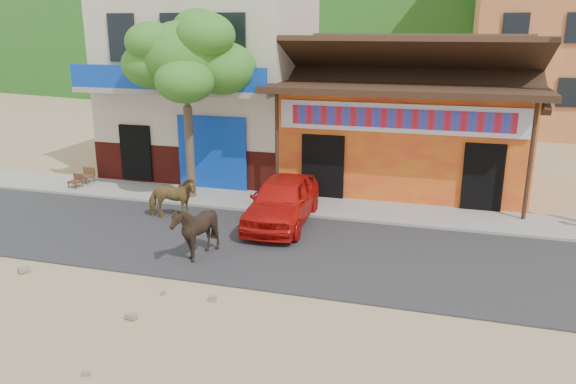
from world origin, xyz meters
name	(u,v)px	position (x,y,z in m)	size (l,w,h in m)	color
ground	(270,293)	(0.00, 0.00, 0.00)	(120.00, 120.00, 0.00)	#9E825B
road	(299,250)	(0.00, 2.50, 0.02)	(60.00, 5.00, 0.04)	#28282B
sidewalk	(328,208)	(0.00, 6.00, 0.06)	(60.00, 2.00, 0.12)	gray
dance_club	(406,134)	(2.00, 10.00, 1.80)	(8.00, 6.00, 3.60)	orange
cafe_building	(214,82)	(-5.50, 10.00, 3.50)	(7.00, 6.00, 7.00)	beige
apartment_front	(564,18)	(9.00, 24.00, 6.00)	(9.00, 9.00, 12.00)	#CC723F
tree	(188,106)	(-4.60, 5.80, 3.12)	(3.00, 3.00, 6.00)	#2D721E
cow_tan	(172,198)	(-4.29, 3.84, 0.66)	(0.67, 1.47, 1.24)	olive
cow_dark	(195,230)	(-2.30, 1.22, 0.77)	(1.19, 1.33, 1.47)	black
red_car	(282,200)	(-1.00, 4.30, 0.73)	(1.64, 4.07, 1.39)	red
scooter	(277,195)	(-1.50, 5.41, 0.53)	(0.54, 1.56, 0.82)	black
cafe_chair_left	(85,169)	(-9.00, 6.25, 0.62)	(0.47, 0.47, 1.01)	#50361A
cafe_chair_right	(75,176)	(-9.00, 5.63, 0.55)	(0.40, 0.40, 0.86)	#50281A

